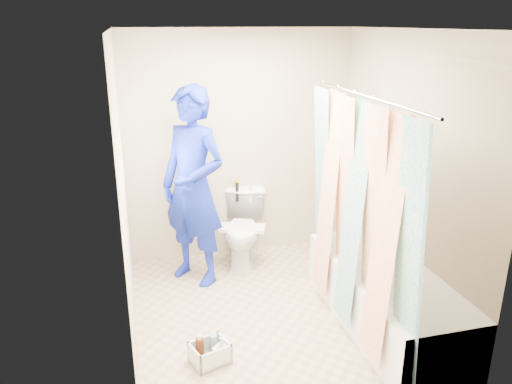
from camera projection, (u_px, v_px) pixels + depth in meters
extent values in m
plane|color=tan|center=(274.00, 311.00, 4.45)|extent=(2.60, 2.60, 0.00)
cube|color=white|center=(277.00, 29.00, 3.68)|extent=(2.40, 2.60, 0.02)
cube|color=tan|center=(240.00, 147.00, 5.25)|extent=(2.40, 0.02, 2.40)
cube|color=tan|center=(340.00, 250.00, 2.87)|extent=(2.40, 0.02, 2.40)
cube|color=tan|center=(124.00, 196.00, 3.78)|extent=(0.02, 2.60, 2.40)
cube|color=tan|center=(407.00, 173.00, 4.35)|extent=(0.02, 2.60, 2.40)
cube|color=white|center=(385.00, 298.00, 4.18)|extent=(0.70, 1.75, 0.50)
cube|color=white|center=(387.00, 276.00, 4.12)|extent=(0.58, 1.63, 0.06)
cylinder|color=silver|center=(363.00, 96.00, 3.56)|extent=(0.02, 1.90, 0.02)
cube|color=white|center=(355.00, 217.00, 3.86)|extent=(0.06, 1.75, 1.80)
imported|color=white|center=(243.00, 229.00, 5.25)|extent=(0.64, 0.84, 0.76)
cube|color=white|center=(242.00, 228.00, 5.11)|extent=(0.51, 0.34, 0.04)
cylinder|color=black|center=(237.00, 191.00, 5.33)|extent=(0.04, 0.04, 0.22)
cylinder|color=gold|center=(237.00, 181.00, 5.29)|extent=(0.06, 0.06, 0.03)
cylinder|color=silver|center=(250.00, 193.00, 5.33)|extent=(0.03, 0.03, 0.18)
imported|color=#0F339A|center=(193.00, 187.00, 4.72)|extent=(0.82, 0.83, 1.92)
cube|color=silver|center=(210.00, 361.00, 3.78)|extent=(0.33, 0.29, 0.03)
cube|color=silver|center=(195.00, 359.00, 3.69)|extent=(0.09, 0.21, 0.16)
cube|color=silver|center=(225.00, 347.00, 3.83)|extent=(0.09, 0.21, 0.16)
cube|color=silver|center=(216.00, 360.00, 3.68)|extent=(0.27, 0.10, 0.16)
cube|color=silver|center=(204.00, 346.00, 3.84)|extent=(0.27, 0.10, 0.16)
cylinder|color=#441E0D|center=(200.00, 349.00, 3.74)|extent=(0.06, 0.06, 0.18)
cylinder|color=silver|center=(213.00, 344.00, 3.82)|extent=(0.06, 0.06, 0.16)
cylinder|color=#F8E1C2|center=(215.00, 355.00, 3.73)|extent=(0.04, 0.04, 0.12)
cylinder|color=#441E0D|center=(206.00, 363.00, 3.69)|extent=(0.05, 0.05, 0.05)
cylinder|color=gold|center=(206.00, 359.00, 3.68)|extent=(0.06, 0.06, 0.01)
imported|color=silver|center=(222.00, 348.00, 3.76)|extent=(0.11, 0.11, 0.17)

